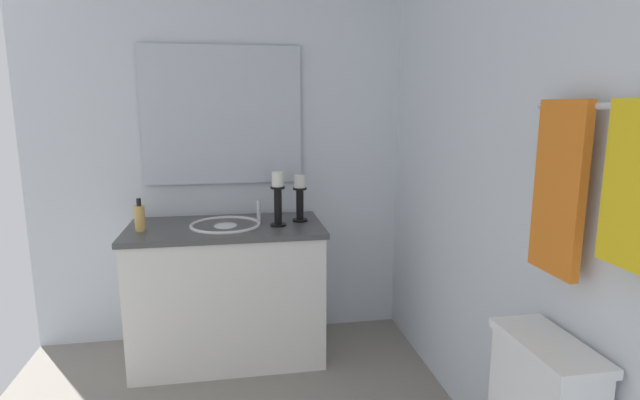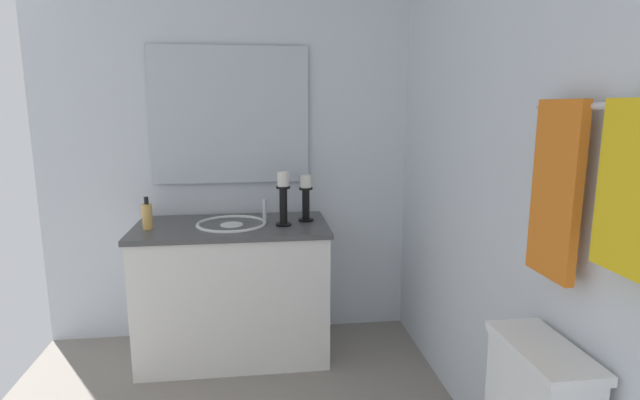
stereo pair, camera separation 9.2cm
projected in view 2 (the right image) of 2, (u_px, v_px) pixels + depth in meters
name	position (u px, v px, depth m)	size (l,w,h in m)	color
wall_back	(496.00, 164.00, 2.02)	(2.41, 0.04, 2.45)	silver
wall_left	(229.00, 144.00, 3.05)	(0.04, 2.28, 2.45)	silver
vanity_cabinet	(234.00, 290.00, 2.89)	(0.58, 1.10, 0.79)	white
sink_basin	(232.00, 231.00, 2.83)	(0.40, 0.40, 0.24)	white
mirror	(230.00, 116.00, 2.98)	(0.02, 0.94, 0.82)	silver
candle_holder_tall	(306.00, 197.00, 2.88)	(0.09, 0.09, 0.27)	black
candle_holder_short	(283.00, 197.00, 2.77)	(0.09, 0.09, 0.31)	black
soap_bottle	(147.00, 216.00, 2.70)	(0.06, 0.06, 0.18)	#E5B259
towel_bar	(607.00, 106.00, 1.29)	(0.02, 0.02, 0.64)	silver
towel_near_vanity	(556.00, 190.00, 1.49)	(0.22, 0.03, 0.54)	orange
towel_center	(638.00, 190.00, 1.17)	(0.25, 0.03, 0.43)	yellow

